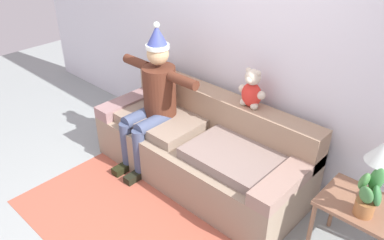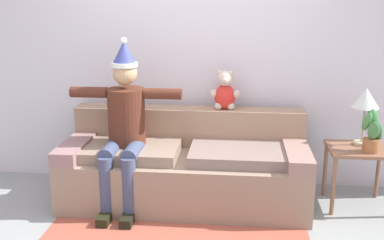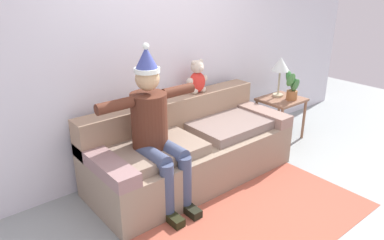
% 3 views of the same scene
% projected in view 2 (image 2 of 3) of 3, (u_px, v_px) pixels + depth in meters
% --- Properties ---
extents(back_wall, '(7.00, 0.10, 2.70)m').
position_uv_depth(back_wall, '(192.00, 52.00, 4.60)').
color(back_wall, silver).
rests_on(back_wall, ground_plane).
extents(couch, '(2.24, 0.92, 0.83)m').
position_uv_depth(couch, '(186.00, 167.00, 4.35)').
color(couch, gray).
rests_on(couch, ground_plane).
extents(person_seated, '(1.02, 0.77, 1.54)m').
position_uv_depth(person_seated, '(124.00, 123.00, 4.13)').
color(person_seated, '#52281B').
rests_on(person_seated, ground_plane).
extents(teddy_bear, '(0.29, 0.17, 0.38)m').
position_uv_depth(teddy_bear, '(225.00, 92.00, 4.42)').
color(teddy_bear, red).
rests_on(teddy_bear, couch).
extents(side_table, '(0.55, 0.48, 0.57)m').
position_uv_depth(side_table, '(359.00, 157.00, 4.17)').
color(side_table, '#875B43').
rests_on(side_table, ground_plane).
extents(table_lamp, '(0.24, 0.24, 0.53)m').
position_uv_depth(table_lamp, '(366.00, 101.00, 4.13)').
color(table_lamp, '#C1B38E').
rests_on(table_lamp, side_table).
extents(potted_plant, '(0.22, 0.24, 0.38)m').
position_uv_depth(potted_plant, '(372.00, 132.00, 4.00)').
color(potted_plant, '#9D6136').
rests_on(potted_plant, side_table).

